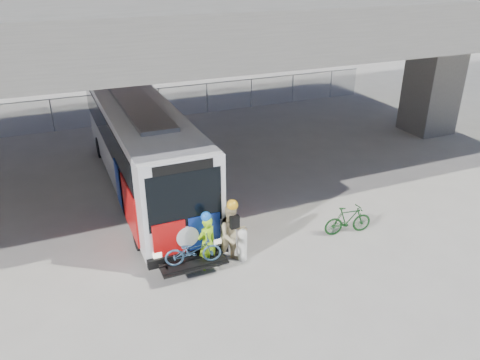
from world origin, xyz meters
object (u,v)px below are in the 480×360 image
bollard (242,243)px  bike_parked (348,220)px  bus (140,140)px  cyclist_tan (233,233)px  cyclist_hivis (207,242)px

bollard → bike_parked: bearing=0.0°
bus → bike_parked: 8.63m
bollard → cyclist_tan: cyclist_tan is taller
cyclist_tan → bike_parked: 4.33m
bus → cyclist_hivis: bearing=-85.3°
cyclist_tan → bike_parked: (4.30, 0.00, -0.52)m
bollard → cyclist_tan: bearing=-179.6°
bus → cyclist_hivis: bus is taller
cyclist_hivis → cyclist_tan: 0.84m
bus → cyclist_tan: bus is taller
bollard → cyclist_hivis: size_ratio=0.56×
bus → cyclist_tan: bearing=-77.9°
cyclist_tan → bus: bearing=97.6°
bike_parked → bollard: bearing=98.5°
bike_parked → bus: bearing=50.2°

